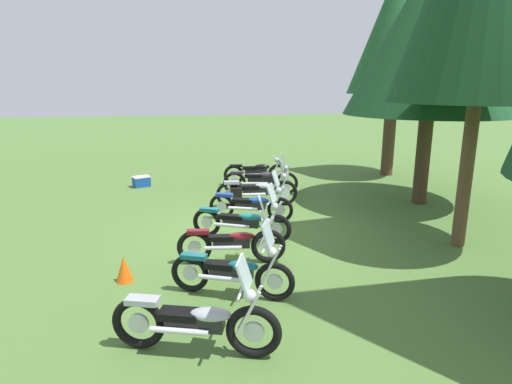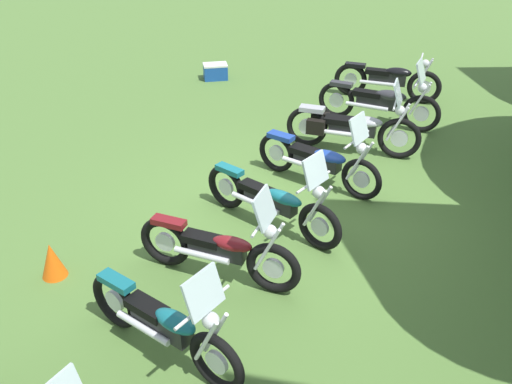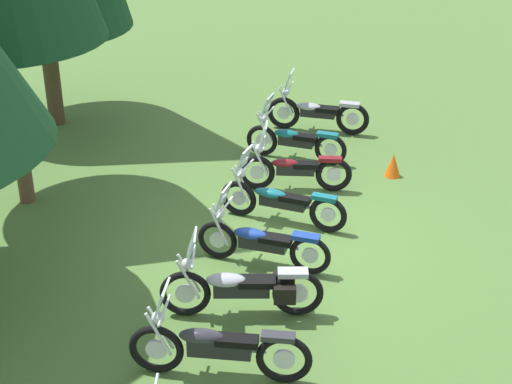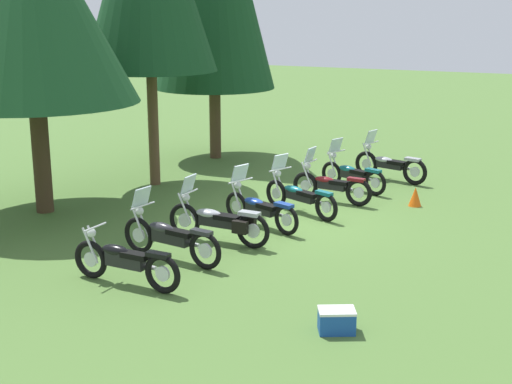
{
  "view_description": "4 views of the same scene",
  "coord_description": "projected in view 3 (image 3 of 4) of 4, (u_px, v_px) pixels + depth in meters",
  "views": [
    {
      "loc": [
        9.99,
        -1.3,
        3.5
      ],
      "look_at": [
        -1.37,
        0.52,
        0.61
      ],
      "focal_mm": 30.29,
      "sensor_mm": 36.0,
      "label": 1
    },
    {
      "loc": [
        7.34,
        1.45,
        4.59
      ],
      "look_at": [
        0.78,
        -0.32,
        0.62
      ],
      "focal_mm": 40.24,
      "sensor_mm": 36.0,
      "label": 2
    },
    {
      "loc": [
        -11.71,
        0.95,
        6.98
      ],
      "look_at": [
        0.51,
        0.32,
        0.7
      ],
      "focal_mm": 55.7,
      "sensor_mm": 36.0,
      "label": 3
    },
    {
      "loc": [
        -15.04,
        -5.97,
        4.89
      ],
      "look_at": [
        0.15,
        0.79,
        0.56
      ],
      "focal_mm": 50.95,
      "sensor_mm": 36.0,
      "label": 4
    }
  ],
  "objects": [
    {
      "name": "motorcycle_6",
      "position": [
        294.0,
        140.0,
        16.42
      ],
      "size": [
        1.03,
        2.04,
        1.35
      ],
      "rotation": [
        0.0,
        0.0,
        1.19
      ],
      "color": "black",
      "rests_on": "ground_plane"
    },
    {
      "name": "motorcycle_4",
      "position": [
        281.0,
        201.0,
        14.02
      ],
      "size": [
        1.17,
        2.2,
        1.35
      ],
      "rotation": [
        0.0,
        0.0,
        1.15
      ],
      "color": "black",
      "rests_on": "ground_plane"
    },
    {
      "name": "motorcycle_3",
      "position": [
        261.0,
        241.0,
        12.76
      ],
      "size": [
        1.03,
        2.13,
        1.35
      ],
      "rotation": [
        0.0,
        0.0,
        1.21
      ],
      "color": "black",
      "rests_on": "ground_plane"
    },
    {
      "name": "traffic_cone",
      "position": [
        393.0,
        165.0,
        15.81
      ],
      "size": [
        0.32,
        0.32,
        0.48
      ],
      "primitive_type": "cone",
      "color": "#EA590F",
      "rests_on": "ground_plane"
    },
    {
      "name": "ground_plane",
      "position": [
        276.0,
        241.0,
        13.63
      ],
      "size": [
        80.0,
        80.0,
        0.0
      ],
      "primitive_type": "plane",
      "color": "#4C7033"
    },
    {
      "name": "motorcycle_1",
      "position": [
        217.0,
        347.0,
        10.31
      ],
      "size": [
        0.72,
        2.41,
        1.38
      ],
      "rotation": [
        0.0,
        0.0,
        1.4
      ],
      "color": "black",
      "rests_on": "ground_plane"
    },
    {
      "name": "motorcycle_5",
      "position": [
        294.0,
        169.0,
        15.18
      ],
      "size": [
        0.67,
        2.17,
        1.36
      ],
      "rotation": [
        0.0,
        0.0,
        1.46
      ],
      "color": "black",
      "rests_on": "ground_plane"
    },
    {
      "name": "motorcycle_7",
      "position": [
        317.0,
        112.0,
        17.78
      ],
      "size": [
        0.93,
        2.25,
        1.38
      ],
      "rotation": [
        0.0,
        0.0,
        1.28
      ],
      "color": "black",
      "rests_on": "ground_plane"
    },
    {
      "name": "motorcycle_2",
      "position": [
        244.0,
        287.0,
        11.53
      ],
      "size": [
        0.64,
        2.4,
        1.39
      ],
      "rotation": [
        0.0,
        0.0,
        1.52
      ],
      "color": "black",
      "rests_on": "ground_plane"
    }
  ]
}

